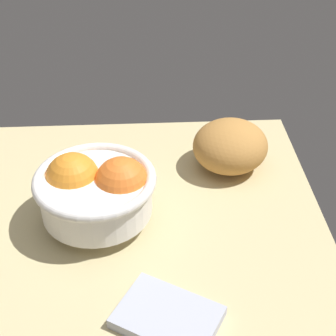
# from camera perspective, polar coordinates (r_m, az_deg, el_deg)

# --- Properties ---
(ground_plane) EXTENTS (0.66, 0.61, 0.03)m
(ground_plane) POSITION_cam_1_polar(r_m,az_deg,el_deg) (0.84, -5.26, -6.91)
(ground_plane) COLOR #C7B783
(fruit_bowl) EXTENTS (0.19, 0.19, 0.11)m
(fruit_bowl) POSITION_cam_1_polar(r_m,az_deg,el_deg) (0.81, -7.96, -2.32)
(fruit_bowl) COLOR white
(fruit_bowl) RESTS_ON ground
(bread_loaf) EXTENTS (0.18, 0.18, 0.09)m
(bread_loaf) POSITION_cam_1_polar(r_m,az_deg,el_deg) (0.93, 6.93, 2.45)
(bread_loaf) COLOR #BA803E
(bread_loaf) RESTS_ON ground
(napkin_folded) EXTENTS (0.16, 0.14, 0.02)m
(napkin_folded) POSITION_cam_1_polar(r_m,az_deg,el_deg) (0.70, -0.04, -16.24)
(napkin_folded) COLOR #B2B6C8
(napkin_folded) RESTS_ON ground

